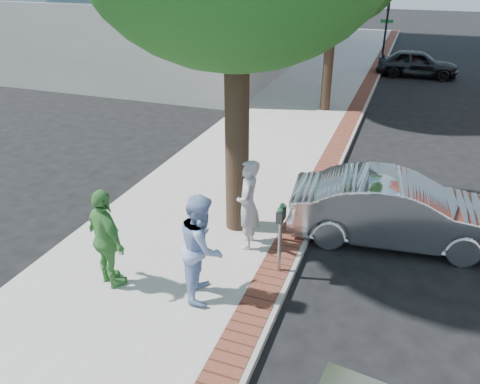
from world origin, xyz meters
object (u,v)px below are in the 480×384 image
at_px(parking_meter, 281,225).
at_px(person_gray, 248,205).
at_px(bg_car, 417,63).
at_px(person_green, 107,239).
at_px(sedan_silver, 397,210).
at_px(person_officer, 202,246).

relative_size(parking_meter, person_gray, 0.75).
relative_size(parking_meter, bg_car, 0.35).
relative_size(person_green, sedan_silver, 0.43).
bearing_deg(person_green, person_gray, -105.10).
bearing_deg(parking_meter, person_gray, 143.26).
relative_size(person_officer, bg_car, 0.48).
height_order(parking_meter, person_green, person_green).
relative_size(person_gray, sedan_silver, 0.43).
bearing_deg(person_gray, person_green, -55.11).
distance_m(person_gray, person_officer, 1.82).
bearing_deg(person_gray, person_officer, -19.94).
bearing_deg(parking_meter, bg_car, 84.02).
bearing_deg(person_officer, parking_meter, -61.87).
bearing_deg(parking_meter, sedan_silver, 47.19).
xyz_separation_m(parking_meter, bg_car, (2.07, 19.79, -0.49)).
bearing_deg(bg_car, person_officer, 170.12).
height_order(person_gray, sedan_silver, person_gray).
xyz_separation_m(parking_meter, person_officer, (-1.12, -1.14, -0.04)).
distance_m(sedan_silver, bg_car, 17.57).
bearing_deg(person_green, parking_meter, -124.98).
bearing_deg(person_gray, sedan_silver, 105.32).
distance_m(person_green, bg_car, 21.86).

